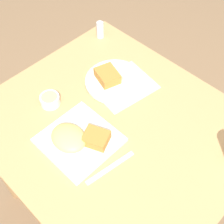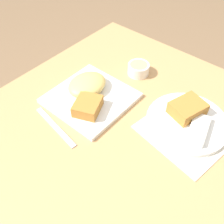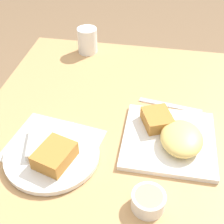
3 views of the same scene
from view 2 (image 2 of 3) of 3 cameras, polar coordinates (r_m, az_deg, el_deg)
ground_plane at (r=1.41m, az=0.55°, el=-22.46°), size 8.00×8.00×0.00m
dining_table at (r=0.85m, az=0.86°, el=-7.28°), size 0.95×0.83×0.73m
menu_card at (r=0.79m, az=15.14°, el=-4.61°), size 0.23×0.26×0.00m
plate_square_near at (r=0.85m, az=-5.06°, el=3.97°), size 0.24×0.24×0.06m
plate_oval_far at (r=0.81m, az=16.21°, el=-1.56°), size 0.24×0.24×0.05m
sauce_ramekin at (r=0.95m, az=5.77°, el=9.34°), size 0.08×0.08×0.04m
butter_knife at (r=0.80m, az=-12.23°, el=-3.14°), size 0.04×0.19×0.00m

